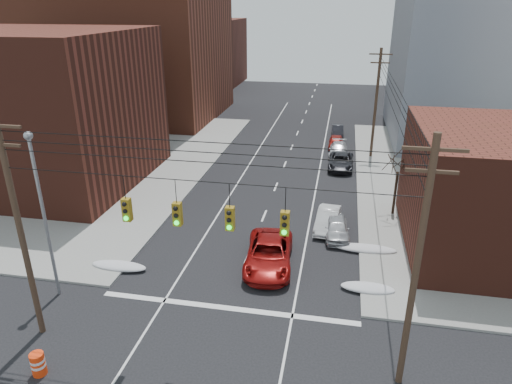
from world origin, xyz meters
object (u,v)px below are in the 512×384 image
at_px(parked_car_e, 336,142).
at_px(lot_car_c, 92,159).
at_px(parked_car_c, 341,162).
at_px(lot_car_b, 125,163).
at_px(parked_car_a, 337,228).
at_px(parked_car_d, 338,150).
at_px(parked_car_f, 337,131).
at_px(red_pickup, 269,254).
at_px(lot_car_d, 114,151).
at_px(construction_barrel, 38,364).
at_px(lot_car_a, 104,167).
at_px(parked_car_b, 328,220).

distance_m(parked_car_e, lot_car_c, 25.76).
distance_m(parked_car_c, lot_car_b, 20.85).
relative_size(parked_car_a, parked_car_c, 0.80).
relative_size(parked_car_d, parked_car_f, 1.17).
height_order(parked_car_c, parked_car_e, parked_car_c).
bearing_deg(red_pickup, parked_car_d, 75.97).
relative_size(red_pickup, lot_car_d, 1.42).
relative_size(red_pickup, parked_car_a, 1.48).
relative_size(parked_car_e, construction_barrel, 3.53).
height_order(red_pickup, parked_car_e, red_pickup).
distance_m(parked_car_f, lot_car_d, 26.00).
bearing_deg(parked_car_e, parked_car_d, -82.82).
distance_m(red_pickup, lot_car_a, 21.51).
bearing_deg(lot_car_c, lot_car_b, -118.32).
bearing_deg(parked_car_b, parked_car_d, 93.55).
bearing_deg(lot_car_b, lot_car_a, 138.60).
bearing_deg(parked_car_f, red_pickup, -98.98).
relative_size(red_pickup, parked_car_c, 1.19).
distance_m(parked_car_b, lot_car_a, 21.87).
height_order(red_pickup, lot_car_c, red_pickup).
bearing_deg(parked_car_e, lot_car_a, -147.06).
height_order(lot_car_d, construction_barrel, lot_car_d).
bearing_deg(lot_car_c, lot_car_d, -39.75).
relative_size(parked_car_b, lot_car_a, 0.92).
height_order(parked_car_b, parked_car_f, parked_car_b).
bearing_deg(parked_car_c, parked_car_e, 96.67).
bearing_deg(construction_barrel, lot_car_c, 114.60).
height_order(parked_car_d, lot_car_b, lot_car_b).
relative_size(parked_car_a, parked_car_e, 1.05).
bearing_deg(parked_car_b, parked_car_f, 94.52).
height_order(parked_car_f, lot_car_b, lot_car_b).
bearing_deg(lot_car_b, parked_car_e, -67.91).
distance_m(red_pickup, parked_car_a, 6.10).
height_order(parked_car_b, lot_car_d, lot_car_d).
height_order(parked_car_c, lot_car_a, lot_car_a).
distance_m(parked_car_a, parked_car_e, 21.07).
xyz_separation_m(parked_car_b, parked_car_c, (0.69, 13.11, -0.00)).
bearing_deg(parked_car_b, lot_car_a, 166.60).
xyz_separation_m(parked_car_c, lot_car_c, (-23.92, -4.27, 0.12)).
xyz_separation_m(red_pickup, parked_car_b, (3.30, 5.73, -0.13)).
bearing_deg(lot_car_d, parked_car_b, -105.18).
xyz_separation_m(parked_car_e, lot_car_a, (-20.80, -13.18, 0.25)).
height_order(parked_car_a, lot_car_b, lot_car_b).
distance_m(parked_car_e, lot_car_a, 24.62).
height_order(lot_car_c, lot_car_d, lot_car_d).
height_order(red_pickup, lot_car_d, red_pickup).
bearing_deg(parked_car_e, construction_barrel, -107.27).
bearing_deg(lot_car_c, construction_barrel, -178.62).
distance_m(parked_car_d, parked_car_f, 7.68).
xyz_separation_m(red_pickup, parked_car_e, (3.30, 25.69, -0.18)).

